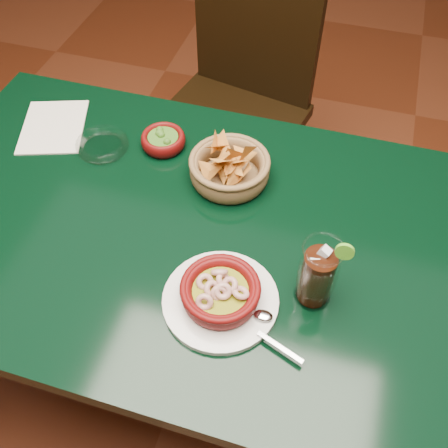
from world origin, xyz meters
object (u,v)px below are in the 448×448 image
(shrimp_plate, at_px, (221,294))
(dining_table, at_px, (169,247))
(chip_basket, at_px, (229,168))
(dining_chair, at_px, (236,102))
(cola_drink, at_px, (317,274))

(shrimp_plate, bearing_deg, dining_table, 137.69)
(shrimp_plate, bearing_deg, chip_basket, 103.37)
(dining_chair, height_order, chip_basket, dining_chair)
(dining_table, relative_size, cola_drink, 6.87)
(dining_chair, xyz_separation_m, cola_drink, (0.38, -0.81, 0.28))
(dining_table, relative_size, dining_chair, 1.22)
(shrimp_plate, distance_m, cola_drink, 0.18)
(dining_table, bearing_deg, shrimp_plate, -42.31)
(dining_chair, distance_m, chip_basket, 0.62)
(chip_basket, distance_m, cola_drink, 0.35)
(shrimp_plate, xyz_separation_m, cola_drink, (0.17, 0.06, 0.05))
(dining_table, xyz_separation_m, shrimp_plate, (0.17, -0.16, 0.13))
(dining_table, distance_m, cola_drink, 0.39)
(cola_drink, bearing_deg, shrimp_plate, -159.00)
(dining_chair, bearing_deg, chip_basket, -76.18)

